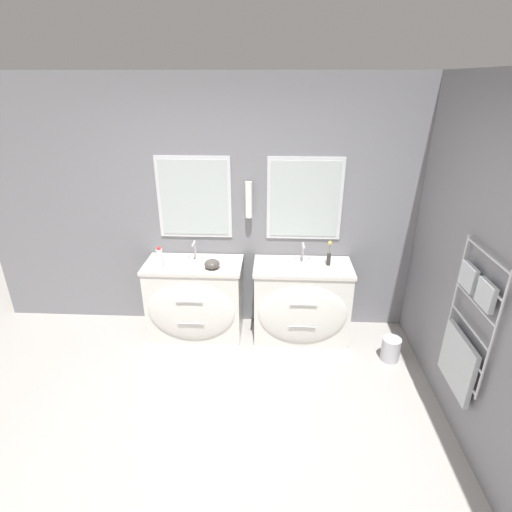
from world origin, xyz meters
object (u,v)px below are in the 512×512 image
object	(u,v)px
vanity_right	(301,302)
flower_vase	(329,256)
toiletry_bottle	(160,257)
waste_bin	(391,349)
amenity_bowl	(212,264)
vanity_left	(195,299)

from	to	relation	value
vanity_right	flower_vase	xyz separation A→B (m)	(0.25, 0.06, 0.50)
toiletry_bottle	flower_vase	world-z (taller)	flower_vase
flower_vase	waste_bin	world-z (taller)	flower_vase
amenity_bowl	waste_bin	xyz separation A→B (m)	(1.76, -0.28, -0.74)
vanity_left	toiletry_bottle	xyz separation A→B (m)	(-0.31, -0.05, 0.50)
vanity_left	vanity_right	xyz separation A→B (m)	(1.11, 0.00, 0.00)
flower_vase	vanity_right	bearing A→B (deg)	-166.18
vanity_left	flower_vase	size ratio (longest dim) A/B	3.82
vanity_left	amenity_bowl	size ratio (longest dim) A/B	6.46
flower_vase	waste_bin	distance (m)	1.08
flower_vase	waste_bin	xyz separation A→B (m)	(0.61, -0.41, -0.79)
vanity_left	vanity_right	bearing A→B (deg)	0.00
vanity_right	flower_vase	distance (m)	0.56
vanity_left	toiletry_bottle	world-z (taller)	toiletry_bottle
toiletry_bottle	flower_vase	xyz separation A→B (m)	(1.67, 0.11, 0.00)
flower_vase	amenity_bowl	bearing A→B (deg)	-173.38
amenity_bowl	waste_bin	world-z (taller)	amenity_bowl
toiletry_bottle	flower_vase	size ratio (longest dim) A/B	0.80
waste_bin	toiletry_bottle	bearing A→B (deg)	172.56
vanity_left	waste_bin	xyz separation A→B (m)	(1.97, -0.35, -0.29)
vanity_right	waste_bin	bearing A→B (deg)	-22.05
toiletry_bottle	amenity_bowl	size ratio (longest dim) A/B	1.35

